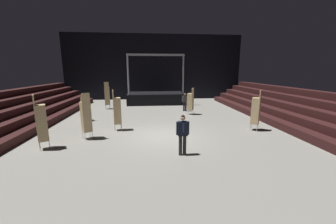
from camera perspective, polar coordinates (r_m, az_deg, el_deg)
ground_plane at (r=11.41m, az=-1.41°, el=-6.95°), size 22.00×30.00×0.10m
arena_end_wall at (r=25.79m, az=-3.89°, el=12.61°), size 22.00×0.30×8.00m
bleacher_bank_right at (r=15.57m, az=34.01°, el=0.55°), size 3.75×24.00×2.25m
stage_riser at (r=22.43m, az=-3.51°, el=4.14°), size 6.11×3.56×5.23m
man_with_tie at (r=8.58m, az=4.21°, el=-5.85°), size 0.57×0.24×1.79m
chair_stack_front_left at (r=12.47m, az=-14.31°, el=0.43°), size 0.52×0.52×2.48m
chair_stack_front_right at (r=16.65m, az=6.44°, el=3.06°), size 0.61×0.61×2.22m
chair_stack_mid_left at (r=10.84m, az=-32.37°, el=-2.52°), size 0.59×0.59×2.56m
chair_stack_mid_right at (r=13.18m, az=23.72°, el=0.39°), size 0.62×0.62×2.48m
chair_stack_mid_centre at (r=11.40m, az=-22.31°, el=-1.14°), size 0.61×0.61×2.48m
chair_stack_rear_left at (r=19.80m, az=-16.95°, el=4.50°), size 0.50×0.50×2.56m
chair_stack_rear_right at (r=15.70m, az=-22.93°, el=0.89°), size 0.60×0.60×1.79m
crew_worker_near_stage at (r=18.05m, az=4.85°, el=3.19°), size 0.57×0.28×1.65m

